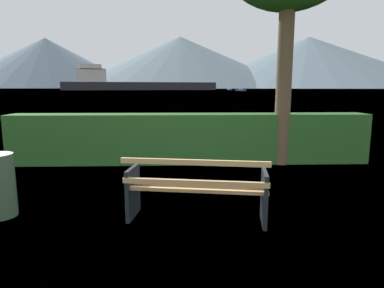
{
  "coord_description": "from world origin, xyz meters",
  "views": [
    {
      "loc": [
        -0.21,
        -4.17,
        1.72
      ],
      "look_at": [
        0.0,
        1.89,
        0.68
      ],
      "focal_mm": 31.3,
      "sensor_mm": 36.0,
      "label": 1
    }
  ],
  "objects_px": {
    "park_bench": "(197,189)",
    "sailboat_mid": "(241,90)",
    "cargo_ship_large": "(130,83)",
    "tender_far": "(230,89)"
  },
  "relations": [
    {
      "from": "park_bench",
      "to": "sailboat_mid",
      "type": "relative_size",
      "value": 0.34
    },
    {
      "from": "cargo_ship_large",
      "to": "sailboat_mid",
      "type": "distance_m",
      "value": 72.12
    },
    {
      "from": "cargo_ship_large",
      "to": "tender_far",
      "type": "distance_m",
      "value": 57.54
    },
    {
      "from": "park_bench",
      "to": "tender_far",
      "type": "distance_m",
      "value": 187.58
    },
    {
      "from": "park_bench",
      "to": "tender_far",
      "type": "xyz_separation_m",
      "value": [
        27.66,
        185.53,
        0.06
      ]
    },
    {
      "from": "tender_far",
      "to": "park_bench",
      "type": "bearing_deg",
      "value": -98.48
    },
    {
      "from": "cargo_ship_large",
      "to": "sailboat_mid",
      "type": "bearing_deg",
      "value": -38.54
    },
    {
      "from": "park_bench",
      "to": "cargo_ship_large",
      "type": "xyz_separation_m",
      "value": [
        -29.27,
        193.16,
        3.46
      ]
    },
    {
      "from": "cargo_ship_large",
      "to": "tender_far",
      "type": "bearing_deg",
      "value": -7.63
    },
    {
      "from": "park_bench",
      "to": "tender_far",
      "type": "relative_size",
      "value": 0.28
    }
  ]
}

